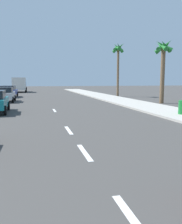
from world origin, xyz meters
name	(u,v)px	position (x,y,z in m)	size (l,w,h in m)	color
ground_plane	(56,112)	(0.00, 20.00, 0.00)	(160.00, 160.00, 0.00)	#423F3D
sidewalk_strip	(144,106)	(7.84, 22.00, 0.07)	(3.60, 80.00, 0.14)	#B2ADA3
lane_stripe_2	(135,222)	(0.00, 6.25, 0.00)	(0.16, 1.80, 0.01)	white
lane_stripe_3	(84,152)	(0.00, 10.11, 0.00)	(0.16, 1.80, 0.01)	white
lane_stripe_4	(69,130)	(0.00, 13.57, 0.00)	(0.16, 1.80, 0.01)	white
lane_stripe_5	(54,110)	(0.00, 21.01, 0.00)	(0.16, 1.80, 0.01)	white
parked_car_silver	(5,94)	(-4.37, 29.48, 0.84)	(1.85, 3.93, 1.57)	#B7BABF
parked_car_blue	(8,91)	(-4.78, 36.86, 0.84)	(2.31, 4.69, 1.57)	#1E389E
delivery_truck	(19,84)	(-4.08, 51.37, 1.50)	(2.72, 6.26, 2.80)	#23478C
palm_tree_far	(163,55)	(10.88, 24.32, 4.67)	(1.94, 1.89, 6.33)	brown
palm_tree_distant	(118,54)	(9.96, 34.54, 5.81)	(1.82, 1.76, 7.47)	brown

